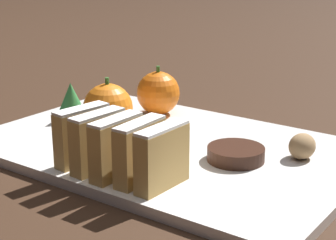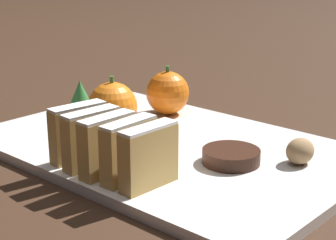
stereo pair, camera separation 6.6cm
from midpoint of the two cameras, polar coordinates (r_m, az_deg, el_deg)
ground_plane at (r=0.67m, az=-2.81°, el=-3.45°), size 6.00×6.00×0.00m
serving_platter at (r=0.67m, az=-2.82°, el=-2.97°), size 0.29×0.45×0.01m
stollen_slice_front at (r=0.54m, az=-4.09°, el=-3.86°), size 0.07×0.02×0.06m
stollen_slice_second at (r=0.56m, az=-6.25°, el=-3.27°), size 0.07×0.02×0.06m
stollen_slice_third at (r=0.57m, az=-8.54°, el=-2.82°), size 0.07×0.02×0.06m
stollen_slice_fourth at (r=0.59m, az=-10.30°, el=-2.22°), size 0.07×0.02×0.06m
stollen_slice_fifth at (r=0.62m, az=-11.75°, el=-1.60°), size 0.07×0.03×0.06m
orange_near at (r=0.71m, az=-8.78°, el=1.14°), size 0.06×0.06×0.07m
orange_far at (r=0.78m, az=-3.43°, el=2.73°), size 0.06×0.06×0.07m
walnut at (r=0.63m, az=10.59°, el=-2.69°), size 0.03×0.03×0.03m
chocolate_cookie at (r=0.62m, az=3.93°, el=-3.48°), size 0.06×0.06×0.02m
evergreen_sprig at (r=0.77m, az=-11.98°, el=1.87°), size 0.05×0.05×0.05m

